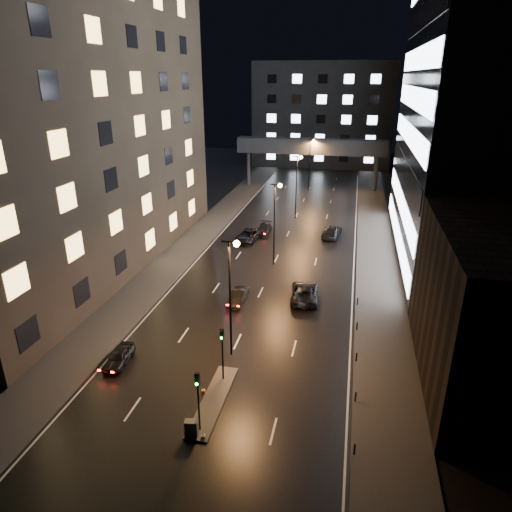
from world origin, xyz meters
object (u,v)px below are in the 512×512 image
(car_away_a, at_px, (119,357))
(utility_cabinet, at_px, (191,429))
(car_away_d, at_px, (264,229))
(car_away_c, at_px, (248,236))
(car_away_b, at_px, (238,297))
(car_toward_a, at_px, (305,292))
(car_toward_b, at_px, (332,231))

(car_away_a, distance_m, utility_cabinet, 10.69)
(utility_cabinet, bearing_deg, car_away_d, 84.96)
(car_away_c, xyz_separation_m, car_away_d, (1.55, 3.43, -0.08))
(car_away_b, relative_size, car_away_c, 0.74)
(car_away_a, relative_size, car_away_b, 0.94)
(car_away_c, xyz_separation_m, car_toward_a, (9.84, -16.44, 0.05))
(car_away_b, bearing_deg, car_away_d, 96.26)
(car_away_b, distance_m, car_away_c, 18.88)
(car_away_a, distance_m, car_away_b, 14.09)
(car_toward_b, bearing_deg, car_away_b, 76.98)
(car_away_a, bearing_deg, car_away_d, 77.93)
(car_toward_b, bearing_deg, car_away_a, 73.73)
(car_away_b, xyz_separation_m, car_away_c, (-3.28, 18.59, 0.10))
(car_away_d, bearing_deg, car_away_b, -85.23)
(car_toward_a, bearing_deg, car_away_d, -72.16)
(utility_cabinet, bearing_deg, car_away_a, 132.57)
(car_away_a, relative_size, car_away_c, 0.69)
(car_away_c, bearing_deg, car_toward_a, -52.09)
(car_away_a, height_order, car_away_c, car_away_c)
(car_away_a, distance_m, car_away_c, 31.17)
(car_away_d, height_order, utility_cabinet, utility_cabinet)
(car_away_b, bearing_deg, car_away_a, -116.72)
(car_away_d, bearing_deg, car_away_c, -114.06)
(car_away_a, xyz_separation_m, car_toward_b, (14.86, 35.16, 0.17))
(car_away_c, distance_m, car_away_d, 3.76)
(car_away_a, height_order, car_toward_a, car_toward_a)
(car_away_b, xyz_separation_m, car_toward_a, (6.57, 2.15, 0.14))
(car_away_a, bearing_deg, car_away_b, 57.70)
(car_away_d, height_order, car_toward_a, car_toward_a)
(car_away_b, height_order, car_toward_b, car_toward_b)
(car_away_c, relative_size, car_away_d, 1.16)
(car_away_b, relative_size, car_away_d, 0.86)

